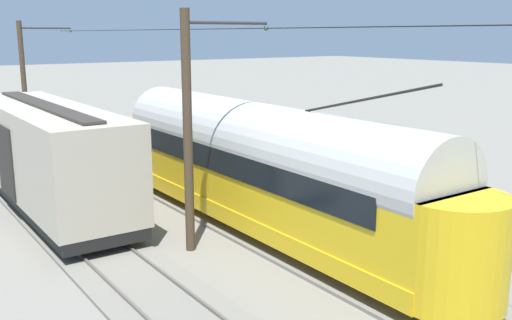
% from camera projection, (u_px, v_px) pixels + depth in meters
% --- Properties ---
extents(ground_plane, '(220.00, 220.00, 0.00)m').
position_uv_depth(ground_plane, '(181.00, 192.00, 24.25)').
color(ground_plane, gray).
extents(track_streetcar_siding, '(2.80, 80.00, 0.18)m').
position_uv_depth(track_streetcar_siding, '(276.00, 173.00, 27.37)').
color(track_streetcar_siding, slate).
rests_on(track_streetcar_siding, ground).
extents(track_adjacent_siding, '(2.80, 80.00, 0.18)m').
position_uv_depth(track_adjacent_siding, '(178.00, 189.00, 24.49)').
color(track_adjacent_siding, slate).
rests_on(track_adjacent_siding, ground).
extents(track_third_siding, '(2.80, 80.00, 0.18)m').
position_uv_depth(track_third_siding, '(54.00, 210.00, 21.60)').
color(track_third_siding, slate).
rests_on(track_third_siding, ground).
extents(vintage_streetcar, '(2.65, 17.75, 5.26)m').
position_uv_depth(vintage_streetcar, '(260.00, 165.00, 19.13)').
color(vintage_streetcar, gold).
rests_on(vintage_streetcar, ground).
extents(boxcar_adjacent, '(2.96, 11.99, 3.85)m').
position_uv_depth(boxcar_adjacent, '(48.00, 154.00, 21.34)').
color(boxcar_adjacent, '#B2A893').
rests_on(boxcar_adjacent, ground).
extents(catenary_pole_foreground, '(3.06, 0.28, 7.23)m').
position_uv_depth(catenary_pole_foreground, '(26.00, 83.00, 32.70)').
color(catenary_pole_foreground, '#423323').
rests_on(catenary_pole_foreground, ground).
extents(catenary_pole_mid_near, '(3.06, 0.28, 7.23)m').
position_uv_depth(catenary_pole_mid_near, '(190.00, 128.00, 17.03)').
color(catenary_pole_mid_near, '#423323').
rests_on(catenary_pole_mid_near, ground).
extents(overhead_wire_run, '(2.86, 43.06, 0.18)m').
position_uv_depth(overhead_wire_run, '(250.00, 28.00, 18.54)').
color(overhead_wire_run, black).
rests_on(overhead_wire_run, ground).
extents(switch_stand, '(0.50, 0.30, 1.24)m').
position_uv_depth(switch_stand, '(170.00, 122.00, 38.72)').
color(switch_stand, black).
rests_on(switch_stand, ground).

